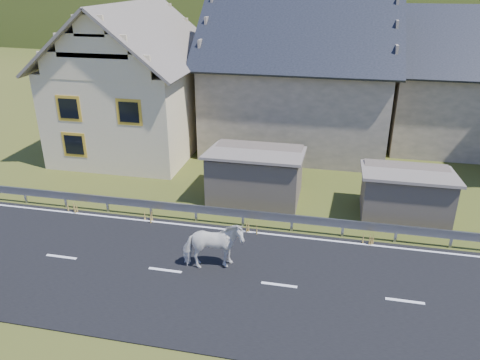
# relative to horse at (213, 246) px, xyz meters

# --- Properties ---
(ground) EXTENTS (160.00, 160.00, 0.00)m
(ground) POSITION_rel_horse_xyz_m (2.38, -0.50, -0.92)
(ground) COLOR #324214
(ground) RESTS_ON ground
(road) EXTENTS (60.00, 7.00, 0.04)m
(road) POSITION_rel_horse_xyz_m (2.38, -0.50, -0.90)
(road) COLOR black
(road) RESTS_ON ground
(lane_markings) EXTENTS (60.00, 6.60, 0.01)m
(lane_markings) POSITION_rel_horse_xyz_m (2.38, -0.50, -0.88)
(lane_markings) COLOR silver
(lane_markings) RESTS_ON road
(guardrail) EXTENTS (28.10, 0.09, 0.75)m
(guardrail) POSITION_rel_horse_xyz_m (2.38, 3.18, -0.36)
(guardrail) COLOR #93969B
(guardrail) RESTS_ON ground
(shed_left) EXTENTS (4.30, 3.30, 2.40)m
(shed_left) POSITION_rel_horse_xyz_m (0.38, 6.00, 0.18)
(shed_left) COLOR brown
(shed_left) RESTS_ON ground
(shed_right) EXTENTS (3.80, 2.90, 2.20)m
(shed_right) POSITION_rel_horse_xyz_m (6.88, 5.50, 0.08)
(shed_right) COLOR brown
(shed_right) RESTS_ON ground
(house_cream) EXTENTS (7.80, 9.80, 8.30)m
(house_cream) POSITION_rel_horse_xyz_m (-7.62, 11.50, 3.43)
(house_cream) COLOR beige
(house_cream) RESTS_ON ground
(house_stone_a) EXTENTS (10.80, 9.80, 8.90)m
(house_stone_a) POSITION_rel_horse_xyz_m (1.38, 14.50, 3.71)
(house_stone_a) COLOR tan
(house_stone_a) RESTS_ON ground
(house_stone_b) EXTENTS (9.80, 8.80, 8.10)m
(house_stone_b) POSITION_rel_horse_xyz_m (11.38, 16.50, 3.31)
(house_stone_b) COLOR tan
(house_stone_b) RESTS_ON ground
(mountain) EXTENTS (440.00, 280.00, 260.00)m
(mountain) POSITION_rel_horse_xyz_m (7.38, 179.50, -20.92)
(mountain) COLOR #243612
(mountain) RESTS_ON ground
(horse) EXTENTS (1.53, 2.28, 1.76)m
(horse) POSITION_rel_horse_xyz_m (0.00, 0.00, 0.00)
(horse) COLOR silver
(horse) RESTS_ON road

